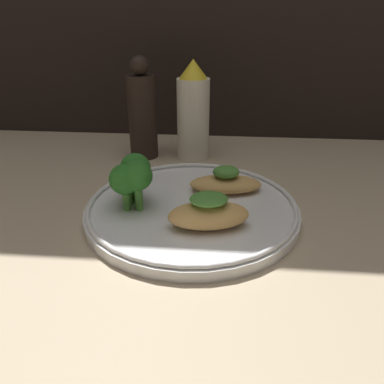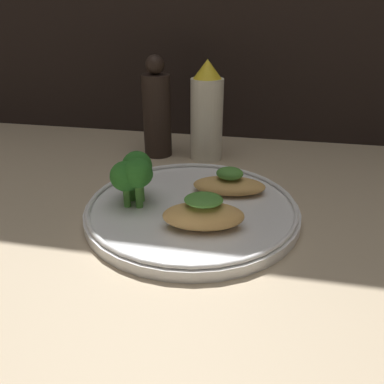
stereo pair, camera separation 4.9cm
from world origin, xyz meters
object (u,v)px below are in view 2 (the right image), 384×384
(sauce_bottle, at_px, (207,113))
(pepper_grinder, at_px, (157,112))
(broccoli_bunch, at_px, (133,174))
(plate, at_px, (192,208))

(sauce_bottle, xyz_separation_m, pepper_grinder, (-0.09, 0.00, -0.00))
(sauce_bottle, bearing_deg, broccoli_bunch, -105.50)
(broccoli_bunch, bearing_deg, plate, 4.06)
(broccoli_bunch, relative_size, pepper_grinder, 0.39)
(plate, height_order, broccoli_bunch, broccoli_bunch)
(plate, relative_size, pepper_grinder, 1.58)
(plate, height_order, pepper_grinder, pepper_grinder)
(plate, relative_size, broccoli_bunch, 4.01)
(plate, xyz_separation_m, broccoli_bunch, (-0.08, -0.01, 0.05))
(plate, xyz_separation_m, pepper_grinder, (-0.11, 0.21, 0.07))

